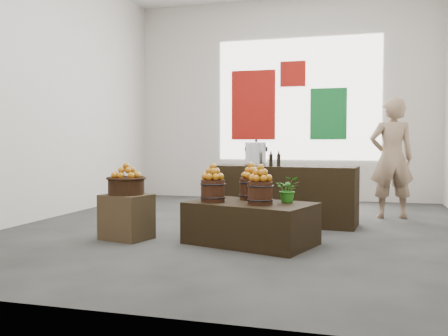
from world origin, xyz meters
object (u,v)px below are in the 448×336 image
(display_table, at_px, (251,223))
(shopper, at_px, (392,158))
(stock_pot_left, at_px, (256,154))
(crate, at_px, (127,217))
(wicker_basket, at_px, (126,186))
(counter, at_px, (284,195))

(display_table, xyz_separation_m, shopper, (1.62, 2.44, 0.67))
(stock_pot_left, bearing_deg, crate, -126.48)
(crate, distance_m, wicker_basket, 0.36)
(crate, bearing_deg, display_table, 4.72)
(crate, relative_size, stock_pot_left, 1.72)
(wicker_basket, distance_m, display_table, 1.53)
(display_table, distance_m, shopper, 3.01)
(wicker_basket, xyz_separation_m, display_table, (1.48, 0.12, -0.39))
(crate, xyz_separation_m, stock_pot_left, (1.21, 1.64, 0.71))
(crate, xyz_separation_m, display_table, (1.48, 0.12, -0.03))
(display_table, relative_size, stock_pot_left, 4.40)
(wicker_basket, bearing_deg, display_table, 4.72)
(crate, height_order, stock_pot_left, stock_pot_left)
(wicker_basket, distance_m, shopper, 4.03)
(wicker_basket, relative_size, stock_pot_left, 1.38)
(crate, height_order, counter, counter)
(counter, bearing_deg, stock_pot_left, 180.00)
(shopper, bearing_deg, crate, 26.12)
(counter, distance_m, shopper, 1.83)
(shopper, bearing_deg, stock_pot_left, 12.60)
(shopper, bearing_deg, counter, 19.49)
(counter, xyz_separation_m, stock_pot_left, (-0.41, 0.04, 0.56))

